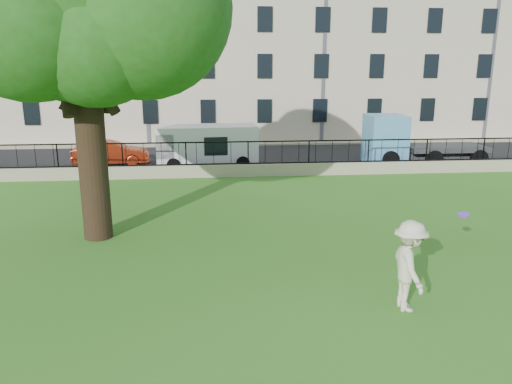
{
  "coord_description": "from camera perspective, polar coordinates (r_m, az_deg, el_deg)",
  "views": [
    {
      "loc": [
        -1.8,
        -11.87,
        5.36
      ],
      "look_at": [
        -0.39,
        3.5,
        1.38
      ],
      "focal_mm": 35.0,
      "sensor_mm": 36.0,
      "label": 1
    }
  ],
  "objects": [
    {
      "name": "building_row",
      "position": [
        39.5,
        -2.74,
        16.71
      ],
      "size": [
        56.4,
        10.4,
        13.8
      ],
      "color": "beige",
      "rests_on": "ground"
    },
    {
      "name": "retaining_wall",
      "position": [
        24.46,
        -0.9,
        2.53
      ],
      "size": [
        50.0,
        0.4,
        0.6
      ],
      "primitive_type": "cube",
      "color": "gray",
      "rests_on": "ground"
    },
    {
      "name": "blue_truck",
      "position": [
        29.02,
        18.63,
        5.74
      ],
      "size": [
        6.4,
        2.35,
        2.67
      ],
      "primitive_type": "cube",
      "rotation": [
        0.0,
        0.0,
        -0.01
      ],
      "color": "#5DA6DB",
      "rests_on": "street"
    },
    {
      "name": "ground",
      "position": [
        13.14,
        3.15,
        -9.62
      ],
      "size": [
        120.0,
        120.0,
        0.0
      ],
      "primitive_type": "plane",
      "color": "#2E6A19",
      "rests_on": "ground"
    },
    {
      "name": "sidewalk",
      "position": [
        34.23,
        -2.17,
        5.55
      ],
      "size": [
        60.0,
        1.4,
        0.12
      ],
      "primitive_type": "cube",
      "color": "gray",
      "rests_on": "ground"
    },
    {
      "name": "red_sedan",
      "position": [
        28.19,
        -16.24,
        4.29
      ],
      "size": [
        4.11,
        1.75,
        1.32
      ],
      "primitive_type": "imported",
      "rotation": [
        0.0,
        0.0,
        1.66
      ],
      "color": "#A92E14",
      "rests_on": "street"
    },
    {
      "name": "man",
      "position": [
        11.62,
        17.1,
        -8.08
      ],
      "size": [
        0.81,
        1.36,
        2.07
      ],
      "primitive_type": "imported",
      "rotation": [
        0.0,
        0.0,
        1.54
      ],
      "color": "beige",
      "rests_on": "ground"
    },
    {
      "name": "white_van",
      "position": [
        26.7,
        -5.62,
        5.22
      ],
      "size": [
        5.36,
        2.36,
        2.2
      ],
      "primitive_type": "cube",
      "rotation": [
        0.0,
        0.0,
        0.06
      ],
      "color": "silver",
      "rests_on": "street"
    },
    {
      "name": "iron_railing",
      "position": [
        24.3,
        -0.91,
        4.49
      ],
      "size": [
        50.0,
        0.05,
        1.13
      ],
      "color": "black",
      "rests_on": "retaining_wall"
    },
    {
      "name": "street",
      "position": [
        29.12,
        -1.61,
        3.86
      ],
      "size": [
        60.0,
        9.0,
        0.01
      ],
      "primitive_type": "cube",
      "color": "black",
      "rests_on": "ground"
    },
    {
      "name": "frisbee",
      "position": [
        14.03,
        22.64,
        -2.41
      ],
      "size": [
        0.28,
        0.27,
        0.12
      ],
      "primitive_type": "cylinder",
      "rotation": [
        0.21,
        -0.14,
        -0.01
      ],
      "color": "#7A28E6"
    }
  ]
}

